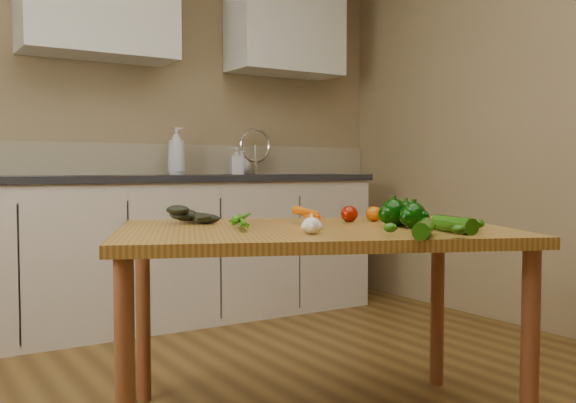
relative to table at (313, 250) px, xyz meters
The scene contains 18 objects.
room 0.63m from the table, 117.81° to the right, with size 4.04×5.04×2.64m.
counter_run 1.84m from the table, 86.41° to the left, with size 2.84×0.64×1.14m.
upper_cabinets 2.39m from the table, 78.06° to the left, with size 2.15×0.35×0.70m.
table is the anchor object (origin of this frame).
soap_bottle_a 2.02m from the table, 81.79° to the left, with size 0.12×0.12×0.30m, color silver.
soap_bottle_b 2.06m from the table, 70.19° to the left, with size 0.08×0.08×0.18m, color silver.
soap_bottle_c 2.11m from the table, 69.07° to the left, with size 0.12×0.12×0.16m, color silver.
carrot_bunch 0.15m from the table, 125.24° to the left, with size 0.25×0.20×0.07m, color #E15E05, non-canonical shape.
leafy_greens 0.50m from the table, 127.86° to the left, with size 0.20×0.18×0.10m, color black, non-canonical shape.
garlic_bulb 0.26m from the table, 125.65° to the right, with size 0.06×0.06×0.05m, color white.
pepper_a 0.32m from the table, 25.23° to the right, with size 0.10×0.10×0.10m, color black.
pepper_b 0.38m from the table, 17.33° to the right, with size 0.09×0.09×0.09m, color black.
pepper_c 0.37m from the table, 39.72° to the right, with size 0.09×0.09×0.09m, color black.
tomato_a 0.30m from the table, 24.82° to the left, with size 0.07×0.07×0.06m, color #810F02.
tomato_b 0.37m from the table, 13.41° to the left, with size 0.07×0.07×0.06m, color #BB5004.
tomato_c 0.43m from the table, ahead, with size 0.08×0.08×0.07m, color #BB5004.
zucchini_a 0.50m from the table, 54.98° to the right, with size 0.05×0.05×0.19m, color #154407.
zucchini_b 0.48m from the table, 77.54° to the right, with size 0.05×0.05×0.21m, color #154407.
Camera 1 is at (-1.19, -1.52, 0.94)m, focal length 40.00 mm.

